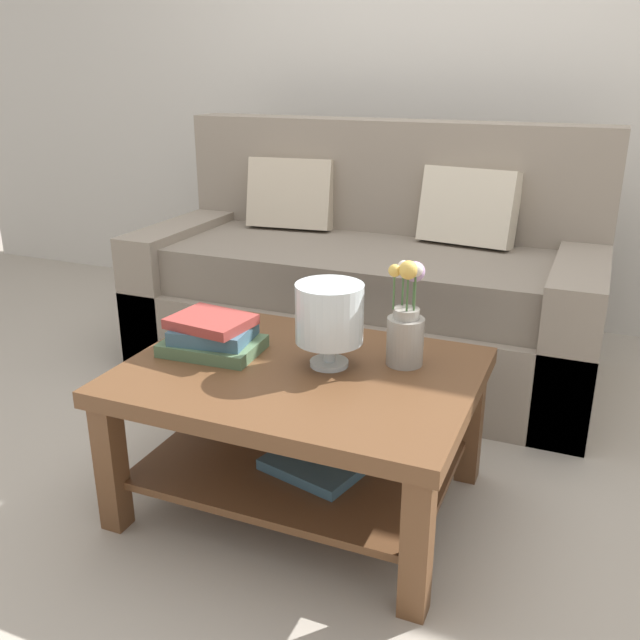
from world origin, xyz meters
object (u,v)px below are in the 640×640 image
(flower_pitcher, at_px, (406,324))
(couch, at_px, (369,285))
(coffee_table, at_px, (301,407))
(book_stack_main, at_px, (213,336))
(glass_hurricane_vase, at_px, (330,315))

(flower_pitcher, bearing_deg, couch, 114.57)
(coffee_table, relative_size, book_stack_main, 3.37)
(coffee_table, bearing_deg, book_stack_main, 177.29)
(coffee_table, distance_m, glass_hurricane_vase, 0.30)
(couch, distance_m, coffee_table, 1.14)
(book_stack_main, xyz_separation_m, flower_pitcher, (0.57, 0.14, 0.07))
(couch, bearing_deg, book_stack_main, -96.67)
(couch, bearing_deg, flower_pitcher, -65.43)
(coffee_table, xyz_separation_m, book_stack_main, (-0.30, 0.01, 0.18))
(couch, xyz_separation_m, coffee_table, (0.17, -1.12, -0.03))
(book_stack_main, xyz_separation_m, glass_hurricane_vase, (0.37, 0.04, 0.11))
(book_stack_main, distance_m, flower_pitcher, 0.59)
(coffee_table, relative_size, glass_hurricane_vase, 4.06)
(glass_hurricane_vase, xyz_separation_m, flower_pitcher, (0.20, 0.10, -0.03))
(coffee_table, distance_m, flower_pitcher, 0.40)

